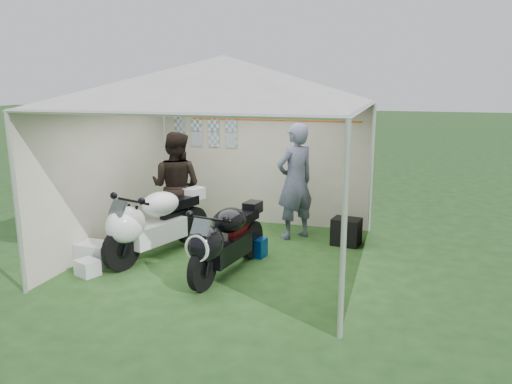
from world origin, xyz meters
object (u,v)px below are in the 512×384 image
(motorcycle_black, at_px, (224,239))
(crate_1, at_px, (99,252))
(canopy_tent, at_px, (225,86))
(person_blue_jacket, at_px, (295,182))
(motorcycle_white, at_px, (153,222))
(crate_0, at_px, (95,253))
(crate_2, at_px, (88,268))
(paddock_stand, at_px, (253,247))
(person_dark_jacket, at_px, (176,186))
(crate_3, at_px, (113,253))
(equipment_box, at_px, (346,232))

(motorcycle_black, xyz_separation_m, crate_1, (-1.99, -0.03, -0.38))
(canopy_tent, bearing_deg, person_blue_jacket, 56.33)
(motorcycle_white, relative_size, crate_0, 4.28)
(motorcycle_white, bearing_deg, crate_2, -103.61)
(crate_0, bearing_deg, motorcycle_black, 3.54)
(canopy_tent, bearing_deg, paddock_stand, 17.11)
(motorcycle_white, bearing_deg, person_dark_jacket, 112.97)
(crate_0, height_order, crate_1, crate_0)
(canopy_tent, relative_size, crate_0, 11.94)
(motorcycle_black, distance_m, person_dark_jacket, 1.92)
(person_dark_jacket, bearing_deg, crate_3, 71.28)
(motorcycle_black, height_order, crate_1, motorcycle_black)
(equipment_box, bearing_deg, person_blue_jacket, 171.91)
(crate_1, bearing_deg, person_dark_jacket, 64.45)
(crate_3, bearing_deg, motorcycle_white, 30.96)
(motorcycle_white, relative_size, person_blue_jacket, 1.03)
(person_blue_jacket, distance_m, equipment_box, 1.19)
(person_blue_jacket, bearing_deg, canopy_tent, 7.95)
(crate_2, bearing_deg, canopy_tent, 39.33)
(crate_3, bearing_deg, equipment_box, 28.89)
(paddock_stand, relative_size, person_dark_jacket, 0.21)
(person_blue_jacket, distance_m, crate_2, 3.56)
(person_dark_jacket, xyz_separation_m, crate_3, (-0.44, -1.29, -0.79))
(canopy_tent, height_order, crate_0, canopy_tent)
(canopy_tent, xyz_separation_m, crate_1, (-1.75, -0.78, -2.42))
(person_dark_jacket, bearing_deg, motorcycle_white, 94.66)
(crate_2, bearing_deg, motorcycle_black, 16.72)
(crate_1, bearing_deg, person_blue_jacket, 37.91)
(crate_0, xyz_separation_m, crate_3, (0.21, 0.16, -0.03))
(motorcycle_white, xyz_separation_m, crate_2, (-0.56, -0.89, -0.47))
(canopy_tent, xyz_separation_m, motorcycle_white, (-1.03, -0.41, -2.00))
(paddock_stand, bearing_deg, crate_1, -157.08)
(motorcycle_black, height_order, person_blue_jacket, person_blue_jacket)
(motorcycle_black, distance_m, person_blue_jacket, 2.08)
(motorcycle_black, height_order, crate_0, motorcycle_black)
(crate_0, bearing_deg, crate_2, -68.98)
(person_blue_jacket, height_order, crate_2, person_blue_jacket)
(crate_0, xyz_separation_m, crate_2, (0.16, -0.43, -0.05))
(equipment_box, distance_m, crate_0, 3.96)
(motorcycle_black, relative_size, paddock_stand, 5.00)
(crate_1, height_order, crate_2, crate_1)
(paddock_stand, bearing_deg, crate_0, -155.09)
(equipment_box, relative_size, crate_1, 1.28)
(crate_3, bearing_deg, crate_0, -142.89)
(crate_0, height_order, crate_2, crate_0)
(equipment_box, relative_size, crate_2, 1.48)
(equipment_box, bearing_deg, canopy_tent, -147.77)
(canopy_tent, height_order, crate_2, canopy_tent)
(equipment_box, height_order, crate_2, equipment_box)
(paddock_stand, relative_size, person_blue_jacket, 0.20)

